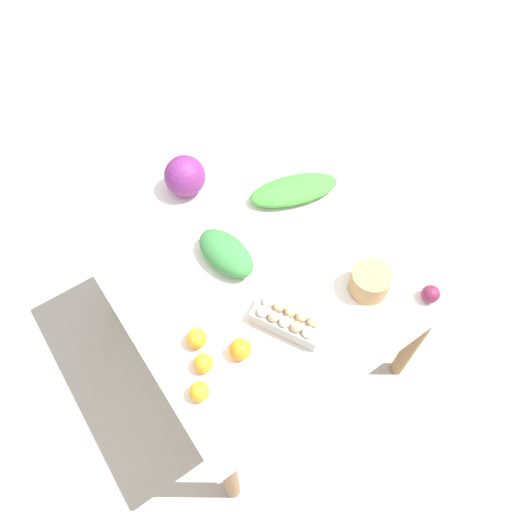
{
  "coord_description": "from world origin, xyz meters",
  "views": [
    {
      "loc": [
        -0.83,
        0.57,
        2.33
      ],
      "look_at": [
        0.0,
        0.0,
        0.78
      ],
      "focal_mm": 35.0,
      "sensor_mm": 36.0,
      "label": 1
    }
  ],
  "objects_px": {
    "greens_bunch_scallion": "(294,190)",
    "orange_0": "(203,363)",
    "paper_bag": "(370,282)",
    "beet_root": "(431,294)",
    "cabbage_purple": "(185,176)",
    "greens_bunch_dandelion": "(226,253)",
    "egg_carton": "(287,320)",
    "orange_2": "(197,338)",
    "orange_3": "(240,349)",
    "orange_1": "(199,392)"
  },
  "relations": [
    {
      "from": "egg_carton",
      "to": "orange_0",
      "type": "height_order",
      "value": "egg_carton"
    },
    {
      "from": "greens_bunch_scallion",
      "to": "orange_1",
      "type": "bearing_deg",
      "value": 123.39
    },
    {
      "from": "orange_2",
      "to": "orange_3",
      "type": "height_order",
      "value": "orange_3"
    },
    {
      "from": "egg_carton",
      "to": "orange_2",
      "type": "height_order",
      "value": "egg_carton"
    },
    {
      "from": "paper_bag",
      "to": "beet_root",
      "type": "distance_m",
      "value": 0.22
    },
    {
      "from": "orange_3",
      "to": "orange_0",
      "type": "bearing_deg",
      "value": 76.47
    },
    {
      "from": "cabbage_purple",
      "to": "orange_1",
      "type": "bearing_deg",
      "value": 152.25
    },
    {
      "from": "orange_2",
      "to": "orange_3",
      "type": "xyz_separation_m",
      "value": [
        -0.12,
        -0.1,
        0.0
      ]
    },
    {
      "from": "orange_1",
      "to": "orange_2",
      "type": "relative_size",
      "value": 0.93
    },
    {
      "from": "greens_bunch_dandelion",
      "to": "orange_3",
      "type": "xyz_separation_m",
      "value": [
        -0.34,
        0.16,
        -0.01
      ]
    },
    {
      "from": "orange_0",
      "to": "orange_1",
      "type": "relative_size",
      "value": 1.0
    },
    {
      "from": "cabbage_purple",
      "to": "orange_2",
      "type": "distance_m",
      "value": 0.68
    },
    {
      "from": "cabbage_purple",
      "to": "beet_root",
      "type": "distance_m",
      "value": 1.03
    },
    {
      "from": "cabbage_purple",
      "to": "greens_bunch_scallion",
      "type": "height_order",
      "value": "cabbage_purple"
    },
    {
      "from": "paper_bag",
      "to": "orange_2",
      "type": "height_order",
      "value": "paper_bag"
    },
    {
      "from": "greens_bunch_dandelion",
      "to": "orange_1",
      "type": "height_order",
      "value": "greens_bunch_dandelion"
    },
    {
      "from": "paper_bag",
      "to": "greens_bunch_scallion",
      "type": "relative_size",
      "value": 0.39
    },
    {
      "from": "greens_bunch_dandelion",
      "to": "orange_3",
      "type": "bearing_deg",
      "value": 154.17
    },
    {
      "from": "greens_bunch_dandelion",
      "to": "orange_2",
      "type": "height_order",
      "value": "greens_bunch_dandelion"
    },
    {
      "from": "paper_bag",
      "to": "greens_bunch_dandelion",
      "type": "relative_size",
      "value": 0.56
    },
    {
      "from": "greens_bunch_scallion",
      "to": "orange_3",
      "type": "relative_size",
      "value": 4.94
    },
    {
      "from": "paper_bag",
      "to": "greens_bunch_scallion",
      "type": "xyz_separation_m",
      "value": [
        0.5,
        -0.04,
        -0.02
      ]
    },
    {
      "from": "greens_bunch_scallion",
      "to": "orange_1",
      "type": "distance_m",
      "value": 0.89
    },
    {
      "from": "paper_bag",
      "to": "orange_2",
      "type": "relative_size",
      "value": 2.01
    },
    {
      "from": "greens_bunch_scallion",
      "to": "orange_0",
      "type": "distance_m",
      "value": 0.8
    },
    {
      "from": "orange_2",
      "to": "cabbage_purple",
      "type": "bearing_deg",
      "value": -27.57
    },
    {
      "from": "greens_bunch_scallion",
      "to": "orange_1",
      "type": "height_order",
      "value": "same"
    },
    {
      "from": "beet_root",
      "to": "greens_bunch_dandelion",
      "type": "bearing_deg",
      "value": 42.58
    },
    {
      "from": "orange_0",
      "to": "orange_1",
      "type": "distance_m",
      "value": 0.09
    },
    {
      "from": "cabbage_purple",
      "to": "greens_bunch_dandelion",
      "type": "bearing_deg",
      "value": 171.93
    },
    {
      "from": "orange_0",
      "to": "orange_1",
      "type": "height_order",
      "value": "same"
    },
    {
      "from": "cabbage_purple",
      "to": "beet_root",
      "type": "relative_size",
      "value": 2.55
    },
    {
      "from": "greens_bunch_scallion",
      "to": "orange_0",
      "type": "height_order",
      "value": "same"
    },
    {
      "from": "paper_bag",
      "to": "orange_0",
      "type": "xyz_separation_m",
      "value": [
        0.08,
        0.64,
        -0.02
      ]
    },
    {
      "from": "egg_carton",
      "to": "orange_2",
      "type": "bearing_deg",
      "value": 38.72
    },
    {
      "from": "paper_bag",
      "to": "beet_root",
      "type": "bearing_deg",
      "value": -135.61
    },
    {
      "from": "greens_bunch_dandelion",
      "to": "greens_bunch_scallion",
      "type": "xyz_separation_m",
      "value": [
        0.11,
        -0.39,
        -0.01
      ]
    },
    {
      "from": "egg_carton",
      "to": "orange_3",
      "type": "xyz_separation_m",
      "value": [
        0.01,
        0.19,
        -0.01
      ]
    },
    {
      "from": "egg_carton",
      "to": "orange_1",
      "type": "relative_size",
      "value": 3.93
    },
    {
      "from": "cabbage_purple",
      "to": "orange_0",
      "type": "bearing_deg",
      "value": 153.66
    },
    {
      "from": "paper_bag",
      "to": "orange_1",
      "type": "relative_size",
      "value": 2.16
    },
    {
      "from": "orange_2",
      "to": "greens_bunch_dandelion",
      "type": "bearing_deg",
      "value": -49.51
    },
    {
      "from": "greens_bunch_scallion",
      "to": "beet_root",
      "type": "height_order",
      "value": "greens_bunch_scallion"
    },
    {
      "from": "orange_0",
      "to": "orange_3",
      "type": "relative_size",
      "value": 0.88
    },
    {
      "from": "greens_bunch_scallion",
      "to": "beet_root",
      "type": "distance_m",
      "value": 0.66
    },
    {
      "from": "beet_root",
      "to": "orange_0",
      "type": "bearing_deg",
      "value": 73.23
    },
    {
      "from": "beet_root",
      "to": "orange_3",
      "type": "bearing_deg",
      "value": 72.64
    },
    {
      "from": "orange_1",
      "to": "egg_carton",
      "type": "bearing_deg",
      "value": -84.43
    },
    {
      "from": "orange_0",
      "to": "orange_2",
      "type": "distance_m",
      "value": 0.09
    },
    {
      "from": "beet_root",
      "to": "orange_0",
      "type": "height_order",
      "value": "same"
    }
  ]
}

